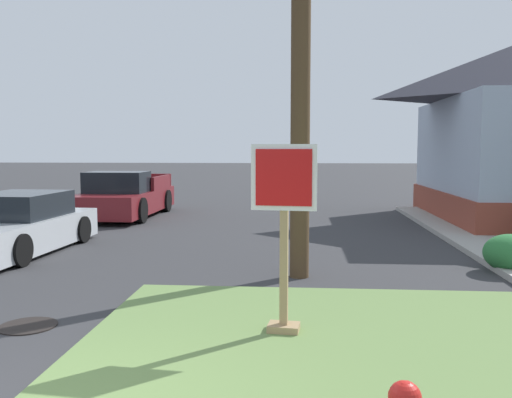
# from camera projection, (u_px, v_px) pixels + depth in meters

# --- Properties ---
(grass_corner_patch) EXTENTS (5.77, 5.83, 0.08)m
(grass_corner_patch) POSITION_uv_depth(u_px,v_px,m) (347.00, 366.00, 5.44)
(grass_corner_patch) COLOR #668447
(grass_corner_patch) RESTS_ON ground
(stop_sign) EXTENTS (0.75, 0.32, 2.16)m
(stop_sign) POSITION_uv_depth(u_px,v_px,m) (284.00, 241.00, 6.27)
(stop_sign) COLOR #A3845B
(stop_sign) RESTS_ON grass_corner_patch
(manhole_cover) EXTENTS (0.70, 0.70, 0.02)m
(manhole_cover) POSITION_uv_depth(u_px,v_px,m) (28.00, 326.00, 6.78)
(manhole_cover) COLOR black
(manhole_cover) RESTS_ON ground
(parked_sedan_silver) EXTENTS (2.03, 4.36, 1.25)m
(parked_sedan_silver) POSITION_uv_depth(u_px,v_px,m) (17.00, 227.00, 11.62)
(parked_sedan_silver) COLOR #ADB2B7
(parked_sedan_silver) RESTS_ON ground
(pickup_truck_maroon) EXTENTS (2.21, 5.02, 1.48)m
(pickup_truck_maroon) POSITION_uv_depth(u_px,v_px,m) (124.00, 198.00, 17.62)
(pickup_truck_maroon) COLOR maroon
(pickup_truck_maroon) RESTS_ON ground
(shrub_by_curb) EXTENTS (0.94, 0.94, 0.68)m
(shrub_by_curb) POSITION_uv_depth(u_px,v_px,m) (511.00, 253.00, 9.77)
(shrub_by_curb) COLOR #2B6F36
(shrub_by_curb) RESTS_ON ground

